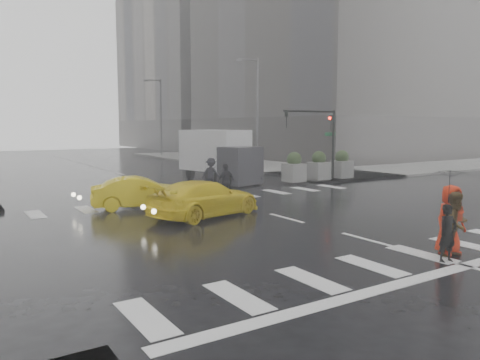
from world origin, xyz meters
TOP-DOWN VIEW (x-y plane):
  - ground at (0.00, 0.00)m, footprint 120.00×120.00m
  - sidewalk_ne at (19.50, 17.50)m, footprint 35.00×35.00m
  - building_ne_far at (29.00, 56.00)m, footprint 26.05×26.05m
  - road_markings at (0.00, 0.00)m, footprint 18.00×48.00m
  - traffic_signal_pole at (9.01, 8.01)m, footprint 4.45×0.42m
  - street_lamp_near at (10.87, 18.00)m, footprint 2.15×0.22m
  - street_lamp_far at (10.87, 38.00)m, footprint 2.15×0.22m
  - planter_west at (7.00, 8.20)m, footprint 1.10×1.10m
  - planter_mid at (9.00, 8.20)m, footprint 1.10×1.10m
  - planter_east at (11.00, 8.20)m, footprint 1.10×1.10m
  - pedestrian_black at (-0.07, -6.80)m, footprint 1.10×1.11m
  - pedestrian_brown at (0.58, -6.60)m, footprint 0.87×0.69m
  - pedestrian_orange at (0.69, -6.36)m, footprint 1.03×0.77m
  - pedestrian_far_a at (0.37, 5.16)m, footprint 1.11×0.79m
  - pedestrian_far_b at (1.57, 8.78)m, footprint 1.21×1.27m
  - taxi_mid at (-3.93, 5.09)m, footprint 4.33×2.38m
  - taxi_rear at (-2.46, 2.00)m, footprint 4.70×3.10m
  - box_truck at (3.80, 11.49)m, footprint 2.30×6.15m

SIDE VIEW (x-z plane):
  - ground at x=0.00m, z-range 0.00..0.00m
  - road_markings at x=0.00m, z-range 0.00..0.01m
  - sidewalk_ne at x=19.50m, z-range 0.00..0.15m
  - taxi_mid at x=-3.93m, z-range 0.00..1.35m
  - taxi_rear at x=-2.46m, z-range 0.00..1.42m
  - pedestrian_far_a at x=0.37m, z-range 0.00..1.74m
  - pedestrian_far_b at x=1.57m, z-range 0.00..1.76m
  - pedestrian_brown at x=0.58m, z-range 0.00..1.76m
  - pedestrian_orange at x=0.69m, z-range 0.00..1.92m
  - planter_west at x=7.00m, z-range 0.08..1.88m
  - planter_mid at x=9.00m, z-range 0.08..1.88m
  - planter_east at x=11.00m, z-range 0.08..1.88m
  - pedestrian_black at x=-0.07m, z-range 0.45..2.88m
  - box_truck at x=3.80m, z-range 0.11..3.38m
  - traffic_signal_pole at x=9.01m, z-range 0.97..5.47m
  - street_lamp_near at x=10.87m, z-range 0.45..9.45m
  - street_lamp_far at x=10.87m, z-range 0.45..9.45m
  - building_ne_far at x=29.00m, z-range -1.73..34.27m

